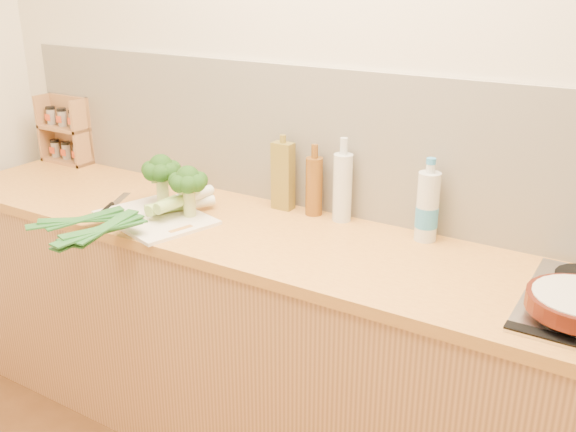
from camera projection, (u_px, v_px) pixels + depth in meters
name	position (u px, v px, depth m)	size (l,w,h in m)	color
room_shell	(345.00, 145.00, 2.33)	(3.50, 3.50, 3.50)	beige
counter	(303.00, 352.00, 2.35)	(3.20, 0.62, 0.90)	tan
chopping_board	(156.00, 218.00, 2.37)	(0.41, 0.31, 0.01)	white
broccoli_left	(161.00, 170.00, 2.44)	(0.15, 0.15, 0.20)	#AEBB6D
broccoli_right	(188.00, 182.00, 2.33)	(0.14, 0.14, 0.19)	#AEBB6D
leek_front	(145.00, 210.00, 2.36)	(0.41, 0.60, 0.04)	white
leek_mid	(148.00, 212.00, 2.30)	(0.10, 0.67, 0.04)	white
leek_back	(158.00, 209.00, 2.27)	(0.13, 0.69, 0.04)	white
chefs_knife	(110.00, 207.00, 2.48)	(0.13, 0.26, 0.02)	silver
spice_rack	(67.00, 134.00, 3.04)	(0.26, 0.10, 0.31)	#A87848
oil_tin	(283.00, 176.00, 2.44)	(0.08, 0.05, 0.29)	olive
glass_bottle	(343.00, 186.00, 2.32)	(0.07, 0.07, 0.31)	silver
amber_bottle	(314.00, 185.00, 2.38)	(0.06, 0.06, 0.27)	brown
water_bottle	(427.00, 209.00, 2.16)	(0.08, 0.08, 0.27)	silver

